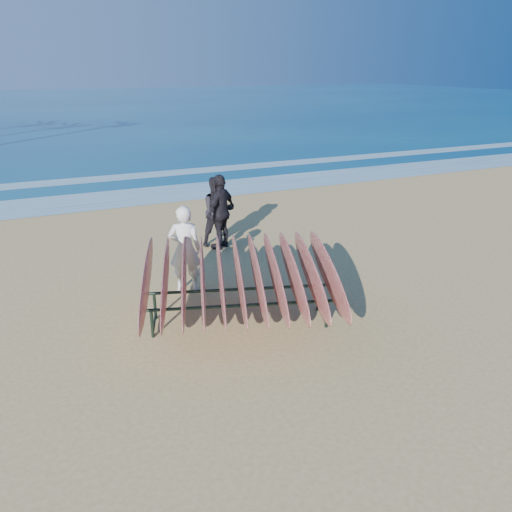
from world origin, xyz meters
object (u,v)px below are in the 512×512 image
(person_white, at_px, (185,249))
(person_dark_b, at_px, (221,212))
(person_dark_a, at_px, (218,212))
(surfboard_rack, at_px, (239,277))

(person_white, xyz_separation_m, person_dark_b, (1.52, 2.06, 0.05))
(person_white, distance_m, person_dark_b, 2.56)
(person_dark_a, xyz_separation_m, person_dark_b, (0.01, -0.19, 0.05))
(person_dark_a, relative_size, person_dark_b, 0.95)
(person_white, bearing_deg, person_dark_a, -101.67)
(person_dark_b, bearing_deg, person_white, 17.46)
(person_white, xyz_separation_m, person_dark_a, (1.51, 2.25, -0.01))
(surfboard_rack, height_order, person_dark_b, person_dark_b)
(surfboard_rack, height_order, person_white, person_white)
(surfboard_rack, distance_m, person_white, 1.79)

